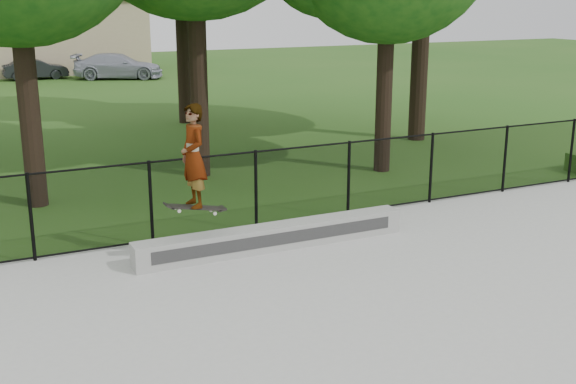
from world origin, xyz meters
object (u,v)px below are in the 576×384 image
object	(u,v)px
car_b	(35,69)
car_c	(118,66)
grind_ledge	(274,237)
skater_airborne	(193,158)

from	to	relation	value
car_b	car_c	bearing A→B (deg)	-113.42
grind_ledge	car_c	world-z (taller)	car_c
skater_airborne	car_c	bearing A→B (deg)	79.63
car_c	skater_airborne	size ratio (longest dim) A/B	2.31
car_b	car_c	world-z (taller)	car_c
skater_airborne	car_b	bearing A→B (deg)	87.85
car_b	grind_ledge	bearing A→B (deg)	179.88
grind_ledge	skater_airborne	size ratio (longest dim) A/B	2.69
grind_ledge	car_c	bearing A→B (deg)	82.44
grind_ledge	skater_airborne	distance (m)	2.08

